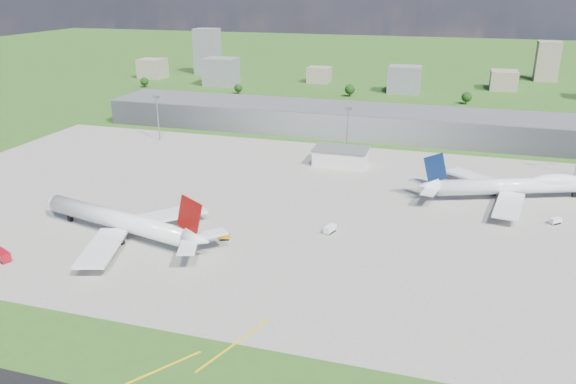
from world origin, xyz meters
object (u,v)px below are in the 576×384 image
(fire_truck, at_px, (2,256))
(van_white_far, at_px, (556,221))
(airliner_red_twin, at_px, (123,222))
(airliner_blue_quad, at_px, (515,186))
(van_white_near, at_px, (330,229))
(tug_yellow, at_px, (225,237))

(fire_truck, distance_m, van_white_far, 197.77)
(airliner_red_twin, xyz_separation_m, airliner_blue_quad, (136.63, 80.69, 0.07))
(van_white_near, xyz_separation_m, van_white_far, (80.14, 32.45, -0.20))
(airliner_blue_quad, height_order, van_white_far, airliner_blue_quad)
(fire_truck, xyz_separation_m, tug_yellow, (63.91, 35.76, -0.72))
(fire_truck, bearing_deg, van_white_near, 52.77)
(van_white_far, bearing_deg, tug_yellow, 164.02)
(fire_truck, bearing_deg, airliner_red_twin, 68.78)
(tug_yellow, bearing_deg, fire_truck, -169.85)
(airliner_red_twin, bearing_deg, van_white_far, -145.90)
(airliner_blue_quad, height_order, fire_truck, airliner_blue_quad)
(airliner_red_twin, distance_m, van_white_far, 160.73)
(tug_yellow, xyz_separation_m, van_white_far, (114.71, 49.14, 0.20))
(airliner_red_twin, distance_m, airliner_blue_quad, 158.68)
(airliner_blue_quad, relative_size, fire_truck, 9.54)
(van_white_near, bearing_deg, tug_yellow, 134.12)
(airliner_red_twin, distance_m, tug_yellow, 36.63)
(airliner_red_twin, xyz_separation_m, tug_yellow, (35.39, 8.17, -4.80))
(airliner_red_twin, distance_m, van_white_near, 74.37)
(fire_truck, bearing_deg, van_white_far, 50.15)
(airliner_blue_quad, distance_m, fire_truck, 197.53)
(airliner_blue_quad, bearing_deg, van_white_near, -161.00)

